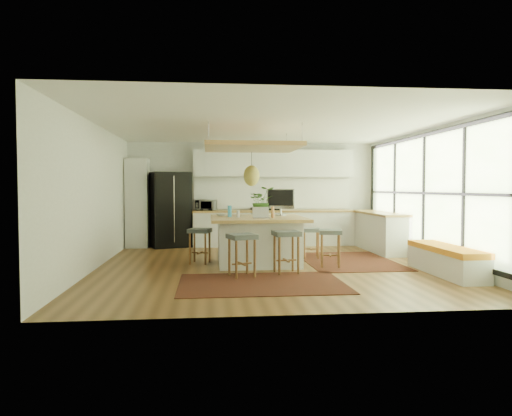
{
  "coord_description": "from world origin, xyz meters",
  "views": [
    {
      "loc": [
        -1.15,
        -8.9,
        1.51
      ],
      "look_at": [
        -0.2,
        0.5,
        1.1
      ],
      "focal_mm": 32.81,
      "sensor_mm": 36.0,
      "label": 1
    }
  ],
  "objects": [
    {
      "name": "microwave",
      "position": [
        -1.22,
        3.19,
        1.09
      ],
      "size": [
        0.55,
        0.4,
        0.34
      ],
      "primitive_type": "imported",
      "rotation": [
        0.0,
        0.0,
        -0.29
      ],
      "color": "#A5A5AA",
      "rests_on": "back_counter_top"
    },
    {
      "name": "backsplash",
      "position": [
        0.55,
        3.48,
        1.35
      ],
      "size": [
        4.2,
        0.02,
        0.8
      ],
      "primitive_type": "cube",
      "color": "white",
      "rests_on": "wall_back"
    },
    {
      "name": "wall_front",
      "position": [
        0.0,
        -3.5,
        1.35
      ],
      "size": [
        6.5,
        0.0,
        6.5
      ],
      "primitive_type": "plane",
      "rotation": [
        -1.57,
        0.0,
        0.0
      ],
      "color": "silver",
      "rests_on": "ground"
    },
    {
      "name": "island_bowl",
      "position": [
        -0.9,
        0.74,
        0.96
      ],
      "size": [
        0.27,
        0.27,
        0.06
      ],
      "primitive_type": "imported",
      "rotation": [
        0.0,
        0.0,
        0.17
      ],
      "color": "silver",
      "rests_on": "island"
    },
    {
      "name": "ceiling",
      "position": [
        0.0,
        0.0,
        2.7
      ],
      "size": [
        7.0,
        7.0,
        0.0
      ],
      "primitive_type": "plane",
      "rotation": [
        3.14,
        0.0,
        0.0
      ],
      "color": "white",
      "rests_on": "ground"
    },
    {
      "name": "stool_left_side",
      "position": [
        -1.33,
        0.43,
        0.35
      ],
      "size": [
        0.5,
        0.5,
        0.7
      ],
      "primitive_type": null,
      "rotation": [
        0.0,
        0.0,
        -1.83
      ],
      "color": "#3D4343",
      "rests_on": "floor"
    },
    {
      "name": "stool_right_front",
      "position": [
        1.15,
        -0.22,
        0.35
      ],
      "size": [
        0.5,
        0.5,
        0.71
      ],
      "primitive_type": null,
      "rotation": [
        0.0,
        0.0,
        1.35
      ],
      "color": "#3D4343",
      "rests_on": "floor"
    },
    {
      "name": "ceiling_panel",
      "position": [
        -0.3,
        0.4,
        2.05
      ],
      "size": [
        1.86,
        1.86,
        0.8
      ],
      "primitive_type": null,
      "color": "olive",
      "rests_on": "ceiling"
    },
    {
      "name": "island_plant",
      "position": [
        -0.04,
        0.9,
        1.16
      ],
      "size": [
        0.6,
        0.65,
        0.47
      ],
      "primitive_type": "imported",
      "rotation": [
        0.0,
        0.0,
        0.1
      ],
      "color": "#1E4C19",
      "rests_on": "island"
    },
    {
      "name": "wall_right",
      "position": [
        3.25,
        0.0,
        1.35
      ],
      "size": [
        0.0,
        7.0,
        7.0
      ],
      "primitive_type": "plane",
      "rotation": [
        1.57,
        0.0,
        -1.57
      ],
      "color": "silver",
      "rests_on": "ground"
    },
    {
      "name": "wall_back",
      "position": [
        0.0,
        3.5,
        1.35
      ],
      "size": [
        6.5,
        0.0,
        6.5
      ],
      "primitive_type": "plane",
      "rotation": [
        1.57,
        0.0,
        0.0
      ],
      "color": "silver",
      "rests_on": "ground"
    },
    {
      "name": "island",
      "position": [
        -0.18,
        0.31,
        0.47
      ],
      "size": [
        1.85,
        1.85,
        0.93
      ],
      "primitive_type": null,
      "color": "olive",
      "rests_on": "floor"
    },
    {
      "name": "stool_near_left",
      "position": [
        -0.6,
        -1.07,
        0.35
      ],
      "size": [
        0.54,
        0.54,
        0.73
      ],
      "primitive_type": null,
      "rotation": [
        0.0,
        0.0,
        0.31
      ],
      "color": "#3D4343",
      "rests_on": "floor"
    },
    {
      "name": "upper_cabinets",
      "position": [
        0.55,
        3.32,
        2.15
      ],
      "size": [
        4.2,
        0.34,
        0.7
      ],
      "primitive_type": "cube",
      "color": "beige",
      "rests_on": "wall_back"
    },
    {
      "name": "window_bench",
      "position": [
        2.95,
        -1.2,
        0.25
      ],
      "size": [
        0.52,
        2.0,
        0.5
      ],
      "primitive_type": null,
      "color": "beige",
      "rests_on": "floor"
    },
    {
      "name": "pantry",
      "position": [
        -2.95,
        3.18,
        1.12
      ],
      "size": [
        0.55,
        0.6,
        2.25
      ],
      "primitive_type": "cube",
      "color": "beige",
      "rests_on": "floor"
    },
    {
      "name": "laptop",
      "position": [
        -0.17,
        -0.14,
        1.05
      ],
      "size": [
        0.32,
        0.34,
        0.23
      ],
      "primitive_type": null,
      "rotation": [
        0.0,
        0.0,
        -0.02
      ],
      "color": "#A5A5AA",
      "rests_on": "island"
    },
    {
      "name": "right_counter_top",
      "position": [
        2.93,
        2.0,
        0.9
      ],
      "size": [
        0.64,
        2.54,
        0.05
      ],
      "primitive_type": "cube",
      "color": "olive",
      "rests_on": "right_counter_base"
    },
    {
      "name": "fridge",
      "position": [
        -2.13,
        3.16,
        0.93
      ],
      "size": [
        1.13,
        1.0,
        1.91
      ],
      "primitive_type": null,
      "rotation": [
        0.0,
        0.0,
        0.32
      ],
      "color": "black",
      "rests_on": "floor"
    },
    {
      "name": "back_counter_base",
      "position": [
        0.55,
        3.18,
        0.44
      ],
      "size": [
        4.2,
        0.6,
        0.88
      ],
      "primitive_type": "cube",
      "color": "beige",
      "rests_on": "floor"
    },
    {
      "name": "monitor",
      "position": [
        0.34,
        0.73,
        1.19
      ],
      "size": [
        0.64,
        0.47,
        0.57
      ],
      "primitive_type": null,
      "rotation": [
        0.0,
        0.0,
        -0.48
      ],
      "color": "#A5A5AA",
      "rests_on": "island"
    },
    {
      "name": "stool_near_right",
      "position": [
        0.2,
        -0.81,
        0.35
      ],
      "size": [
        0.49,
        0.49,
        0.75
      ],
      "primitive_type": null,
      "rotation": [
        0.0,
        0.0,
        0.11
      ],
      "color": "#3D4343",
      "rests_on": "floor"
    },
    {
      "name": "island_bottle_2",
      "position": [
        0.07,
        0.01,
        1.03
      ],
      "size": [
        0.07,
        0.07,
        0.19
      ],
      "primitive_type": "cylinder",
      "color": "#A76737",
      "rests_on": "island"
    },
    {
      "name": "floor",
      "position": [
        0.0,
        0.0,
        0.0
      ],
      "size": [
        7.0,
        7.0,
        0.0
      ],
      "primitive_type": "plane",
      "color": "#4F3216",
      "rests_on": "ground"
    },
    {
      "name": "rug_near",
      "position": [
        -0.33,
        -1.65,
        0.01
      ],
      "size": [
        2.6,
        1.8,
        0.01
      ],
      "primitive_type": "cube",
      "color": "black",
      "rests_on": "floor"
    },
    {
      "name": "stool_right_back",
      "position": [
        1.02,
        0.89,
        0.35
      ],
      "size": [
        0.43,
        0.43,
        0.64
      ],
      "primitive_type": null,
      "rotation": [
        0.0,
        0.0,
        1.44
      ],
      "color": "#3D4343",
      "rests_on": "floor"
    },
    {
      "name": "wall_left",
      "position": [
        -3.25,
        0.0,
        1.35
      ],
      "size": [
        0.0,
        7.0,
        7.0
      ],
      "primitive_type": "plane",
      "rotation": [
        1.57,
        0.0,
        1.57
      ],
      "color": "silver",
      "rests_on": "ground"
    },
    {
      "name": "back_counter_top",
      "position": [
        0.55,
        3.18,
        0.9
      ],
      "size": [
        4.24,
        0.64,
        0.05
      ],
      "primitive_type": "cube",
      "color": "olive",
      "rests_on": "back_counter_base"
    },
    {
      "name": "rug_right",
      "position": [
        1.7,
        0.41,
        0.01
      ],
      "size": [
        1.8,
        2.6,
        0.01
      ],
      "primitive_type": "cube",
      "color": "black",
      "rests_on": "floor"
    },
    {
      "name": "island_bottle_0",
      "position": [
        -0.73,
        0.41,
        1.03
      ],
      "size": [
        0.07,
        0.07,
        0.19
      ],
      "primitive_type": "cylinder",
      "color": "#3392CE",
      "rests_on": "island"
    },
    {
      "name": "island_bottle_1",
      "position": [
        -0.58,
        0.16,
        1.03
      ],
      "size": [
        0.07,
        0.07,
        0.19
      ],
      "primitive_type": "cylinder",
      "color": "silver",
      "rests_on": "island"
    },
    {
      "name": "range",
      "position": [
        0.3,
        3.18,
        0.5
      ],
      "size": [
        0.76,
        0.62,
        1.0
      ],
      "primitive_type": null,
      "color": "#A5A5AA",
      "rests_on": "floor"
    },
    {
      "name": "window_wall",
      "position": [
        3.22,
        0.0,
        1.4
      ],
      "size": [
        0.1,
        6.2,
        2.6
      ],
      "primitive_type": null,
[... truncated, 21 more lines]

